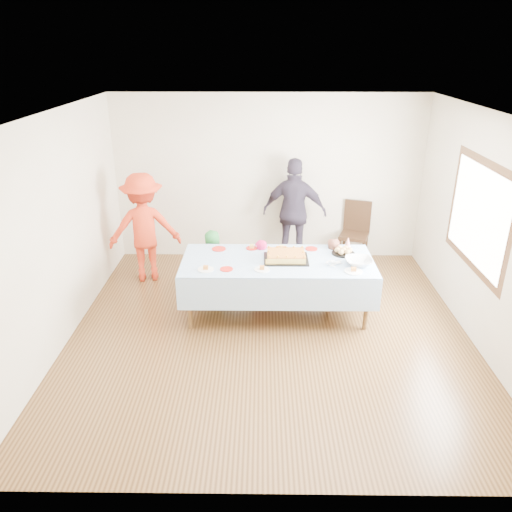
{
  "coord_description": "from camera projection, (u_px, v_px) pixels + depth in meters",
  "views": [
    {
      "loc": [
        -0.11,
        -5.48,
        3.39
      ],
      "look_at": [
        -0.18,
        0.3,
        0.92
      ],
      "focal_mm": 35.0,
      "sensor_mm": 36.0,
      "label": 1
    }
  ],
  "objects": [
    {
      "name": "party_table",
      "position": [
        278.0,
        264.0,
        6.54
      ],
      "size": [
        2.5,
        1.1,
        0.78
      ],
      "color": "brown",
      "rests_on": "ground"
    },
    {
      "name": "plate_red_near",
      "position": [
        226.0,
        269.0,
        6.24
      ],
      "size": [
        0.16,
        0.16,
        0.01
      ],
      "primitive_type": "cylinder",
      "color": "red",
      "rests_on": "party_table"
    },
    {
      "name": "plate_white_mid",
      "position": [
        262.0,
        270.0,
        6.22
      ],
      "size": [
        0.19,
        0.19,
        0.01
      ],
      "primitive_type": "cylinder",
      "color": "white",
      "rests_on": "party_table"
    },
    {
      "name": "dining_chair",
      "position": [
        355.0,
        229.0,
        8.23
      ],
      "size": [
        0.56,
        0.56,
        1.02
      ],
      "rotation": [
        0.0,
        0.0,
        -0.34
      ],
      "color": "black",
      "rests_on": "ground"
    },
    {
      "name": "party_hat",
      "position": [
        348.0,
        243.0,
        6.84
      ],
      "size": [
        0.1,
        0.1,
        0.17
      ],
      "primitive_type": "cone",
      "color": "white",
      "rests_on": "party_table"
    },
    {
      "name": "toddler_right",
      "position": [
        330.0,
        269.0,
        7.04
      ],
      "size": [
        0.51,
        0.44,
        0.91
      ],
      "primitive_type": "imported",
      "rotation": [
        0.0,
        0.0,
        3.39
      ],
      "color": "tan",
      "rests_on": "ground"
    },
    {
      "name": "room_walls",
      "position": [
        276.0,
        197.0,
        5.68
      ],
      "size": [
        5.04,
        5.04,
        2.72
      ],
      "color": "beige",
      "rests_on": "ground"
    },
    {
      "name": "fork_pile",
      "position": [
        333.0,
        263.0,
        6.35
      ],
      "size": [
        0.24,
        0.18,
        0.07
      ],
      "primitive_type": null,
      "color": "white",
      "rests_on": "party_table"
    },
    {
      "name": "plate_red_far_a",
      "position": [
        219.0,
        249.0,
        6.85
      ],
      "size": [
        0.19,
        0.19,
        0.01
      ],
      "primitive_type": "cylinder",
      "color": "red",
      "rests_on": "party_table"
    },
    {
      "name": "rolls_tray",
      "position": [
        343.0,
        251.0,
        6.69
      ],
      "size": [
        0.31,
        0.31,
        0.09
      ],
      "color": "black",
      "rests_on": "party_table"
    },
    {
      "name": "toddler_mid",
      "position": [
        213.0,
        260.0,
        7.34
      ],
      "size": [
        0.52,
        0.44,
        0.9
      ],
      "primitive_type": "imported",
      "rotation": [
        0.0,
        0.0,
        3.56
      ],
      "color": "#277734",
      "rests_on": "ground"
    },
    {
      "name": "adult_right",
      "position": [
        295.0,
        212.0,
        8.04
      ],
      "size": [
        1.08,
        0.59,
        1.75
      ],
      "primitive_type": "imported",
      "rotation": [
        0.0,
        0.0,
        2.98
      ],
      "color": "#352D3E",
      "rests_on": "ground"
    },
    {
      "name": "birthday_cake",
      "position": [
        286.0,
        256.0,
        6.51
      ],
      "size": [
        0.58,
        0.44,
        0.1
      ],
      "color": "black",
      "rests_on": "party_table"
    },
    {
      "name": "plate_red_far_c",
      "position": [
        281.0,
        249.0,
        6.85
      ],
      "size": [
        0.2,
        0.2,
        0.01
      ],
      "primitive_type": "cylinder",
      "color": "red",
      "rests_on": "party_table"
    },
    {
      "name": "toddler_left",
      "position": [
        260.0,
        270.0,
        7.02
      ],
      "size": [
        0.38,
        0.3,
        0.9
      ],
      "primitive_type": "imported",
      "rotation": [
        0.0,
        0.0,
        3.44
      ],
      "color": "#D21A57",
      "rests_on": "ground"
    },
    {
      "name": "punch_bowl",
      "position": [
        359.0,
        262.0,
        6.36
      ],
      "size": [
        0.35,
        0.35,
        0.09
      ],
      "primitive_type": "imported",
      "color": "silver",
      "rests_on": "party_table"
    },
    {
      "name": "plate_white_left",
      "position": [
        206.0,
        269.0,
        6.23
      ],
      "size": [
        0.2,
        0.2,
        0.01
      ],
      "primitive_type": "cylinder",
      "color": "white",
      "rests_on": "party_table"
    },
    {
      "name": "adult_left",
      "position": [
        144.0,
        228.0,
        7.49
      ],
      "size": [
        1.19,
        0.84,
        1.67
      ],
      "primitive_type": "imported",
      "rotation": [
        0.0,
        0.0,
        3.36
      ],
      "color": "red",
      "rests_on": "ground"
    },
    {
      "name": "ground",
      "position": [
        270.0,
        331.0,
        6.37
      ],
      "size": [
        5.0,
        5.0,
        0.0
      ],
      "primitive_type": "plane",
      "color": "#442A13",
      "rests_on": "ground"
    },
    {
      "name": "plate_red_far_b",
      "position": [
        252.0,
        248.0,
        6.87
      ],
      "size": [
        0.16,
        0.16,
        0.01
      ],
      "primitive_type": "cylinder",
      "color": "red",
      "rests_on": "party_table"
    },
    {
      "name": "plate_white_right",
      "position": [
        353.0,
        271.0,
        6.18
      ],
      "size": [
        0.23,
        0.23,
        0.01
      ],
      "primitive_type": "cylinder",
      "color": "white",
      "rests_on": "party_table"
    },
    {
      "name": "plate_red_far_d",
      "position": [
        311.0,
        249.0,
        6.85
      ],
      "size": [
        0.17,
        0.17,
        0.01
      ],
      "primitive_type": "cylinder",
      "color": "red",
      "rests_on": "party_table"
    }
  ]
}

